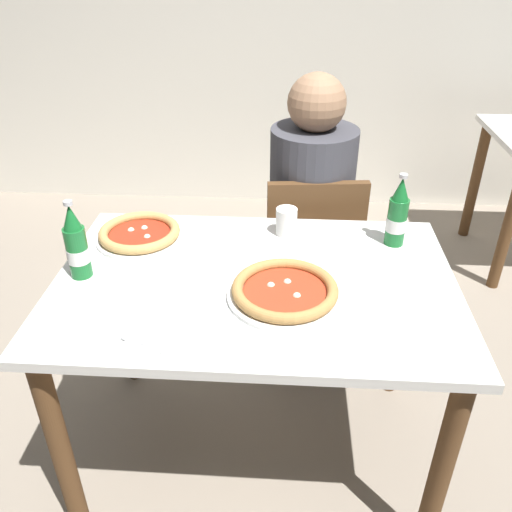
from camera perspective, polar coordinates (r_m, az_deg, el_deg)
ground_plane at (r=2.10m, az=-0.09°, el=-19.76°), size 8.00×8.00×0.00m
dining_table_main at (r=1.65m, az=-0.11°, el=-5.78°), size 1.20×0.80×0.75m
chair_behind_table at (r=2.24m, az=5.85°, el=0.33°), size 0.44×0.44×0.85m
diner_seated at (r=2.24m, az=5.78°, el=3.23°), size 0.34×0.34×1.21m
pizza_margherita_near at (r=1.50m, az=3.12°, el=-3.79°), size 0.33×0.33×0.04m
pizza_marinara_far at (r=1.82m, az=-12.41°, el=2.35°), size 0.29×0.29×0.04m
beer_bottle_left at (r=1.78m, az=14.98°, el=4.25°), size 0.07×0.07×0.25m
beer_bottle_center at (r=1.64m, az=-18.76°, el=1.10°), size 0.07×0.07×0.25m
napkin_with_cutlery at (r=1.44m, az=-11.02°, el=-7.07°), size 0.24×0.24×0.01m
paper_cup at (r=1.80m, az=3.29°, el=3.72°), size 0.07×0.07×0.09m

